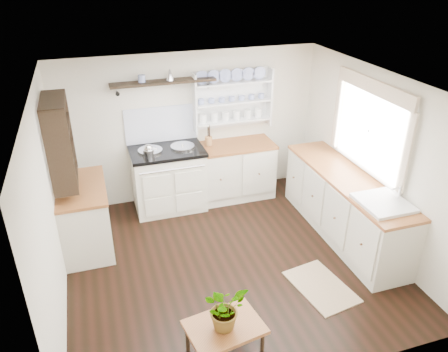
{
  "coord_description": "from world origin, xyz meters",
  "views": [
    {
      "loc": [
        -1.44,
        -4.3,
        3.54
      ],
      "look_at": [
        0.01,
        0.25,
        1.1
      ],
      "focal_mm": 35.0,
      "sensor_mm": 36.0,
      "label": 1
    }
  ],
  "objects": [
    {
      "name": "high_shelf",
      "position": [
        -0.4,
        1.78,
        1.91
      ],
      "size": [
        1.5,
        0.29,
        0.16
      ],
      "color": "black",
      "rests_on": "wall_back"
    },
    {
      "name": "utensil_crock",
      "position": [
        0.22,
        1.68,
        0.98
      ],
      "size": [
        0.11,
        0.11,
        0.13
      ],
      "primitive_type": "cylinder",
      "color": "#A7703D",
      "rests_on": "back_cabinets"
    },
    {
      "name": "wall_back",
      "position": [
        0.0,
        1.9,
        1.15
      ],
      "size": [
        4.0,
        0.02,
        2.3
      ],
      "primitive_type": "cube",
      "color": "silver",
      "rests_on": "ground"
    },
    {
      "name": "back_cabinets",
      "position": [
        0.6,
        1.6,
        0.46
      ],
      "size": [
        1.27,
        0.63,
        0.9
      ],
      "color": "beige",
      "rests_on": "floor"
    },
    {
      "name": "plate_rack",
      "position": [
        0.65,
        1.86,
        1.56
      ],
      "size": [
        1.2,
        0.22,
        0.9
      ],
      "color": "white",
      "rests_on": "wall_back"
    },
    {
      "name": "center_table",
      "position": [
        -0.51,
        -1.4,
        0.34
      ],
      "size": [
        0.78,
        0.61,
        0.39
      ],
      "rotation": [
        0.0,
        0.0,
        0.16
      ],
      "color": "brown",
      "rests_on": "floor"
    },
    {
      "name": "ceiling",
      "position": [
        0.0,
        0.0,
        2.3
      ],
      "size": [
        4.0,
        3.8,
        0.01
      ],
      "primitive_type": "cube",
      "color": "white",
      "rests_on": "wall_back"
    },
    {
      "name": "kettle",
      "position": [
        -0.73,
        1.45,
        1.03
      ],
      "size": [
        0.16,
        0.16,
        0.2
      ],
      "primitive_type": null,
      "color": "silver",
      "rests_on": "aga_cooker"
    },
    {
      "name": "window",
      "position": [
        1.95,
        0.15,
        1.56
      ],
      "size": [
        0.08,
        1.55,
        1.22
      ],
      "color": "white",
      "rests_on": "wall_right"
    },
    {
      "name": "belfast_sink",
      "position": [
        1.7,
        -0.65,
        0.8
      ],
      "size": [
        0.55,
        0.6,
        0.45
      ],
      "color": "white",
      "rests_on": "right_cabinets"
    },
    {
      "name": "aga_cooker",
      "position": [
        -0.45,
        1.57,
        0.49
      ],
      "size": [
        1.09,
        0.75,
        1.0
      ],
      "color": "silver",
      "rests_on": "floor"
    },
    {
      "name": "left_cabinets",
      "position": [
        -1.7,
        0.9,
        0.46
      ],
      "size": [
        0.62,
        1.13,
        0.9
      ],
      "color": "beige",
      "rests_on": "floor"
    },
    {
      "name": "wall_left",
      "position": [
        -2.0,
        0.0,
        1.15
      ],
      "size": [
        0.02,
        3.8,
        2.3
      ],
      "primitive_type": "cube",
      "color": "silver",
      "rests_on": "ground"
    },
    {
      "name": "wall_right",
      "position": [
        2.0,
        0.0,
        1.15
      ],
      "size": [
        0.02,
        3.8,
        2.3
      ],
      "primitive_type": "cube",
      "color": "silver",
      "rests_on": "ground"
    },
    {
      "name": "left_shelving",
      "position": [
        -1.84,
        0.9,
        1.55
      ],
      "size": [
        0.28,
        0.8,
        1.05
      ],
      "primitive_type": "cube",
      "color": "black",
      "rests_on": "wall_left"
    },
    {
      "name": "potted_plant",
      "position": [
        -0.51,
        -1.4,
        0.61
      ],
      "size": [
        0.51,
        0.48,
        0.44
      ],
      "primitive_type": "imported",
      "rotation": [
        0.0,
        0.0,
        0.45
      ],
      "color": "#3F7233",
      "rests_on": "center_table"
    },
    {
      "name": "floor",
      "position": [
        0.0,
        0.0,
        0.0
      ],
      "size": [
        4.0,
        3.8,
        0.01
      ],
      "primitive_type": "cube",
      "color": "black",
      "rests_on": "ground"
    },
    {
      "name": "right_cabinets",
      "position": [
        1.7,
        0.1,
        0.46
      ],
      "size": [
        0.62,
        2.43,
        0.9
      ],
      "color": "beige",
      "rests_on": "floor"
    },
    {
      "name": "floor_rug",
      "position": [
        0.88,
        -0.82,
        0.01
      ],
      "size": [
        0.68,
        0.93,
        0.02
      ],
      "primitive_type": "cube",
      "rotation": [
        0.0,
        0.0,
        0.16
      ],
      "color": "#917954",
      "rests_on": "floor"
    }
  ]
}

